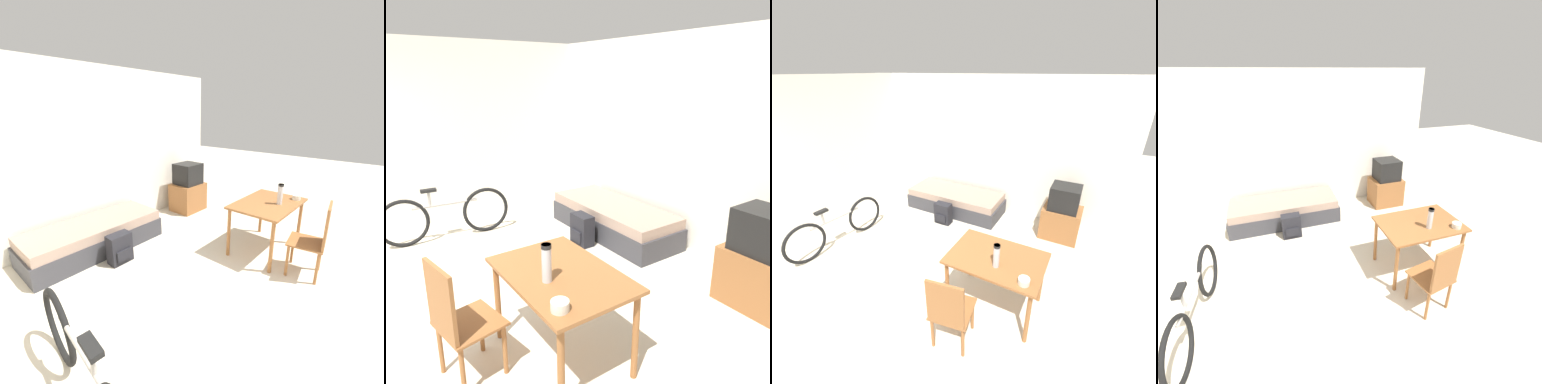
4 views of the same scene
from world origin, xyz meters
TOP-DOWN VIEW (x-y plane):
  - wall_back at (0.00, 3.91)m, footprint 5.46×0.06m
  - wall_left at (-2.26, 1.94)m, footprint 0.06×4.88m
  - daybed at (-0.38, 3.40)m, footprint 2.00×0.80m
  - tv at (1.77, 3.42)m, footprint 0.64×0.52m
  - dining_table at (1.30, 1.45)m, footprint 1.12×0.76m
  - wooden_chair at (1.09, 0.71)m, footprint 0.49×0.49m
  - bicycle at (-1.55, 1.39)m, footprint 0.22×1.75m
  - thermos_flask at (1.35, 1.31)m, footprint 0.08×0.08m
  - mate_bowl at (1.70, 1.19)m, footprint 0.12×0.12m
  - backpack at (-0.33, 2.81)m, footprint 0.32×0.21m

SIDE VIEW (x-z plane):
  - backpack at x=-0.33m, z-range 0.00..0.42m
  - daybed at x=-0.38m, z-range 0.00..0.44m
  - bicycle at x=-1.55m, z-range -0.03..0.71m
  - tv at x=1.77m, z-range -0.05..0.94m
  - wooden_chair at x=1.09m, z-range 0.05..1.03m
  - dining_table at x=1.30m, z-range 0.28..1.04m
  - mate_bowl at x=1.70m, z-range 0.76..0.83m
  - thermos_flask at x=1.35m, z-range 0.77..1.06m
  - wall_back at x=0.00m, z-range 0.00..2.70m
  - wall_left at x=-2.26m, z-range 0.00..2.70m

